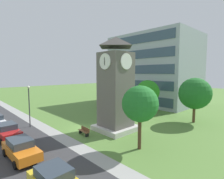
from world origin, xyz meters
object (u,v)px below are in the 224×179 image
Objects in this scene: tree_near_tower at (148,92)px; tree_streetside at (195,94)px; street_lamp at (29,101)px; parked_car_red at (7,131)px; parked_car_orange at (21,149)px; clock_tower at (116,89)px; tree_by_building at (140,104)px; park_bench at (84,131)px.

tree_streetside reaches higher than tree_near_tower.
street_lamp reaches higher than parked_car_red.
parked_car_orange is (8.68, -3.59, -2.62)m from street_lamp.
tree_by_building is at bearing -21.82° from clock_tower.
parked_car_orange is at bearing -122.96° from tree_by_building.
parked_car_red is at bearing -99.89° from tree_near_tower.
tree_streetside is at bearing 75.59° from parked_car_orange.
parked_car_red is 0.94× the size of parked_car_orange.
parked_car_orange reaches higher than park_bench.
tree_streetside is 1.08× the size of tree_by_building.
clock_tower is at bearing -116.49° from tree_streetside.
street_lamp is 1.25× the size of parked_car_red.
parked_car_red reaches higher than park_bench.
clock_tower is 2.62× the size of parked_car_red.
tree_streetside is 22.96m from parked_car_orange.
street_lamp is 0.92× the size of tree_near_tower.
park_bench is 0.28× the size of tree_streetside.
parked_car_orange is at bearing -104.41° from tree_streetside.
parked_car_red is at bearing -118.07° from tree_streetside.
park_bench is 0.30× the size of tree_by_building.
street_lamp is at bearing 157.54° from parked_car_orange.
tree_near_tower is at bearing 103.40° from clock_tower.
parked_car_red is (-6.15, -10.82, -4.41)m from clock_tower.
clock_tower is 10.71m from tree_near_tower.
clock_tower reaches higher than park_bench.
tree_streetside is (7.88, 0.55, 0.35)m from tree_near_tower.
clock_tower is at bearing -76.60° from tree_near_tower.
clock_tower is at bearing 158.18° from tree_by_building.
park_bench is 8.44m from parked_car_red.
tree_near_tower is at bearing 122.52° from tree_by_building.
tree_by_building reaches higher than parked_car_orange.
tree_streetside reaches higher than park_bench.
tree_near_tower is 1.27× the size of parked_car_orange.
tree_streetside is 1.39× the size of parked_car_orange.
parked_car_red is at bearing -50.05° from street_lamp.
park_bench is 14.72m from tree_near_tower.
tree_by_building is at bearing 57.04° from parked_car_orange.
tree_near_tower is 21.78m from parked_car_orange.
parked_car_red is (-3.69, -21.15, -3.08)m from tree_near_tower.
tree_by_building reaches higher than tree_near_tower.
tree_near_tower is 0.98× the size of tree_by_building.
park_bench is at bearing -114.45° from tree_streetside.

